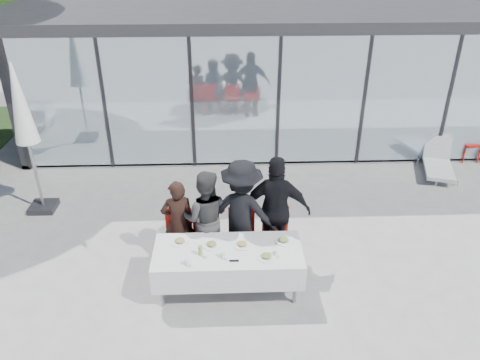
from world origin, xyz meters
name	(u,v)px	position (x,y,z in m)	size (l,w,h in m)	color
ground	(239,275)	(0.00, 0.00, 0.00)	(90.00, 90.00, 0.00)	#9F9C97
pavilion	(296,38)	(2.00, 8.16, 2.15)	(14.80, 8.80, 3.44)	gray
dining_table	(228,261)	(-0.18, -0.33, 0.54)	(2.26, 0.96, 0.75)	silver
diner_a	(178,222)	(-0.99, 0.45, 0.76)	(0.56, 0.56, 1.53)	black
diner_chair_a	(179,234)	(-0.99, 0.42, 0.54)	(0.44, 0.44, 0.97)	#B6140C
diner_b	(206,218)	(-0.54, 0.45, 0.84)	(0.82, 0.82, 1.69)	#434343
diner_chair_b	(206,234)	(-0.54, 0.42, 0.54)	(0.44, 0.44, 0.97)	#B6140C
diner_c	(242,212)	(0.06, 0.45, 0.93)	(1.20, 1.20, 1.85)	black
diner_chair_c	(242,233)	(0.06, 0.42, 0.54)	(0.44, 0.44, 0.97)	#B6140C
diner_d	(276,210)	(0.63, 0.45, 0.96)	(1.12, 1.12, 1.91)	black
diner_chair_d	(276,232)	(0.63, 0.42, 0.54)	(0.44, 0.44, 0.97)	#B6140C
plate_a	(180,241)	(-0.92, -0.11, 0.78)	(0.27, 0.27, 0.07)	white
plate_b	(211,244)	(-0.43, -0.21, 0.78)	(0.27, 0.27, 0.07)	white
plate_c	(242,244)	(0.04, -0.22, 0.78)	(0.27, 0.27, 0.07)	white
plate_d	(284,240)	(0.69, -0.14, 0.78)	(0.27, 0.27, 0.07)	white
plate_extra	(266,256)	(0.38, -0.53, 0.78)	(0.27, 0.27, 0.07)	white
juice_bottle	(200,251)	(-0.59, -0.42, 0.83)	(0.06, 0.06, 0.15)	#7CAD48
drinking_glasses	(229,256)	(-0.18, -0.55, 0.80)	(1.36, 0.25, 0.10)	silver
folded_eyeglasses	(234,261)	(-0.10, -0.60, 0.76)	(0.14, 0.03, 0.01)	black
spare_chair_a	(469,138)	(5.74, 4.23, 0.54)	(0.53, 0.53, 0.97)	#B6140C
spare_chair_b	(381,139)	(3.59, 4.27, 0.54)	(0.56, 0.56, 0.97)	#B6140C
market_umbrella	(22,115)	(-3.90, 2.19, 2.02)	(0.50, 0.50, 3.00)	black
lounger	(438,161)	(4.76, 3.56, 0.26)	(0.95, 1.45, 0.72)	silver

